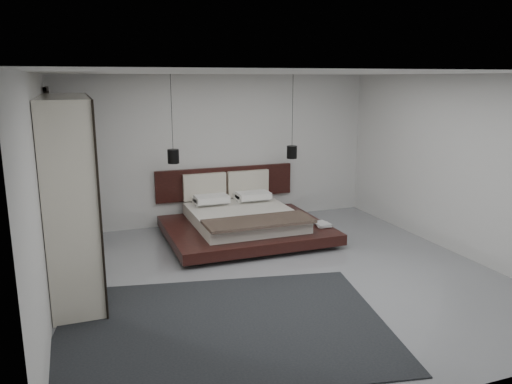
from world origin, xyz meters
name	(u,v)px	position (x,y,z in m)	size (l,w,h in m)	color
floor	(281,276)	(0.00, 0.00, 0.00)	(6.00, 6.00, 0.00)	gray
ceiling	(283,73)	(0.00, 0.00, 2.80)	(6.00, 6.00, 0.00)	white
wall_back	(220,150)	(0.00, 3.00, 1.40)	(6.00, 6.00, 0.00)	silver
wall_front	(429,249)	(0.00, -3.00, 1.40)	(6.00, 6.00, 0.00)	silver
wall_left	(42,197)	(-3.00, 0.00, 1.40)	(6.00, 6.00, 0.00)	silver
wall_right	(459,166)	(3.00, 0.00, 1.40)	(6.00, 6.00, 0.00)	silver
lattice_screen	(53,169)	(-2.95, 2.45, 1.30)	(0.05, 0.90, 2.60)	black
bed	(243,221)	(0.08, 1.91, 0.28)	(2.71, 2.36, 1.06)	black
book_lower	(316,225)	(1.20, 1.27, 0.27)	(0.24, 0.32, 0.03)	#99724C
book_upper	(316,224)	(1.18, 1.24, 0.29)	(0.23, 0.31, 0.02)	#99724C
pendant_left	(173,156)	(-1.03, 2.33, 1.43)	(0.20, 0.20, 1.50)	black
pendant_right	(292,152)	(1.20, 2.33, 1.39)	(0.19, 0.19, 1.53)	black
wardrobe	(71,193)	(-2.70, 0.75, 1.26)	(0.60, 2.56, 2.51)	silver
rug	(222,326)	(-1.20, -1.13, 0.01)	(3.67, 2.62, 0.02)	black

